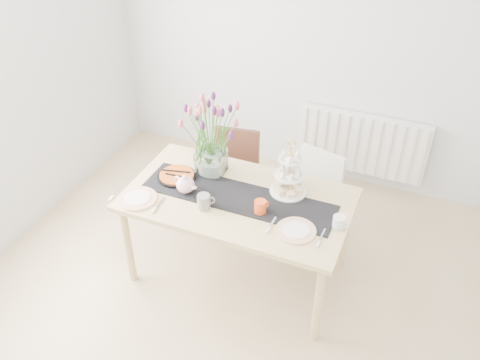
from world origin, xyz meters
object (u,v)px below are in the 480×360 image
at_px(teapot, 185,185).
at_px(tart_tin, 177,176).
at_px(chair_brown, 234,169).
at_px(mug_orange, 260,207).
at_px(plate_left, 137,199).
at_px(tulip_vase, 210,128).
at_px(radiator, 362,144).
at_px(mug_grey, 204,202).
at_px(chair_white, 314,191).
at_px(cream_jug, 339,222).
at_px(cake_stand, 289,180).
at_px(dining_table, 238,206).
at_px(plate_right, 296,231).

relative_size(teapot, tart_tin, 0.74).
bearing_deg(chair_brown, teapot, -100.35).
distance_m(mug_orange, plate_left, 0.88).
bearing_deg(tulip_vase, teapot, -102.13).
distance_m(radiator, plate_left, 2.25).
distance_m(radiator, mug_grey, 1.95).
xyz_separation_m(chair_white, tart_tin, (-0.90, -0.63, 0.32)).
bearing_deg(tulip_vase, chair_brown, 93.47).
bearing_deg(chair_white, plate_left, -123.71).
xyz_separation_m(teapot, tart_tin, (-0.14, 0.13, -0.05)).
distance_m(cream_jug, plate_left, 1.40).
relative_size(radiator, teapot, 5.63).
bearing_deg(cream_jug, tart_tin, -163.04).
bearing_deg(cake_stand, teapot, -157.38).
height_order(tulip_vase, tart_tin, tulip_vase).
relative_size(radiator, tart_tin, 4.18).
relative_size(chair_brown, plate_left, 2.88).
xyz_separation_m(teapot, mug_orange, (0.57, -0.01, -0.02)).
height_order(radiator, dining_table, same).
distance_m(teapot, tart_tin, 0.20).
xyz_separation_m(chair_white, plate_left, (-1.04, -0.97, 0.31)).
xyz_separation_m(chair_white, mug_orange, (-0.18, -0.77, 0.35)).
bearing_deg(teapot, plate_left, -124.97).
height_order(chair_white, mug_orange, mug_orange).
bearing_deg(tulip_vase, tart_tin, -141.39).
height_order(dining_table, teapot, teapot).
relative_size(chair_white, mug_orange, 7.92).
height_order(radiator, plate_left, plate_left).
xyz_separation_m(tulip_vase, teapot, (-0.06, -0.30, -0.32)).
distance_m(mug_grey, plate_left, 0.49).
height_order(dining_table, mug_grey, mug_grey).
bearing_deg(plate_left, cream_jug, 10.61).
xyz_separation_m(dining_table, mug_orange, (0.21, -0.10, 0.13)).
xyz_separation_m(dining_table, plate_left, (-0.65, -0.29, 0.08)).
bearing_deg(chair_white, plate_right, -70.26).
xyz_separation_m(teapot, cream_jug, (1.10, 0.05, -0.02)).
bearing_deg(radiator, chair_white, -103.64).
bearing_deg(chair_white, tulip_vase, -132.85).
height_order(radiator, plate_right, plate_right).
xyz_separation_m(chair_white, tulip_vase, (-0.69, -0.47, 0.69)).
xyz_separation_m(chair_brown, teapot, (-0.03, -0.79, 0.36)).
relative_size(dining_table, teapot, 7.50).
bearing_deg(teapot, cake_stand, 41.23).
relative_size(teapot, mug_grey, 1.98).
distance_m(cake_stand, mug_grey, 0.62).
bearing_deg(plate_right, cake_stand, 115.23).
distance_m(cake_stand, plate_left, 1.08).
xyz_separation_m(tart_tin, mug_orange, (0.72, -0.14, 0.03)).
bearing_deg(chair_brown, radiator, 34.25).
xyz_separation_m(dining_table, mug_grey, (-0.17, -0.20, 0.13)).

